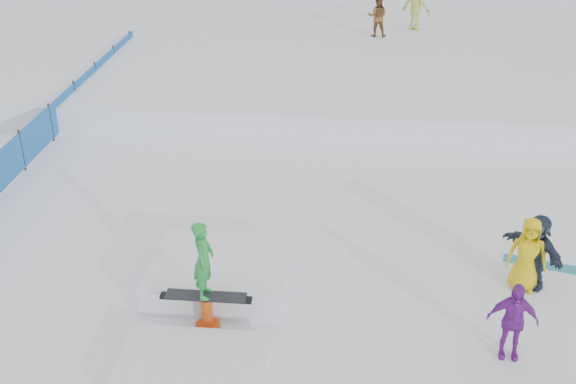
# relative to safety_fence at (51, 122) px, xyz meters

# --- Properties ---
(ground) EXTENTS (120.00, 120.00, 0.00)m
(ground) POSITION_rel_safety_fence_xyz_m (6.50, -6.60, -0.55)
(ground) COLOR white
(snow_midrise) EXTENTS (50.00, 18.00, 0.80)m
(snow_midrise) POSITION_rel_safety_fence_xyz_m (6.50, 9.40, -0.15)
(snow_midrise) COLOR white
(snow_midrise) RESTS_ON ground
(safety_fence) EXTENTS (0.05, 16.00, 1.10)m
(safety_fence) POSITION_rel_safety_fence_xyz_m (0.00, 0.00, 0.00)
(safety_fence) COLOR #1E5FAC
(safety_fence) RESTS_ON ground
(walker_olive) EXTENTS (0.74, 0.59, 1.48)m
(walker_olive) POSITION_rel_safety_fence_xyz_m (9.02, 8.86, 0.99)
(walker_olive) COLOR brown
(walker_olive) RESTS_ON snow_midrise
(walker_ygreen) EXTENTS (1.39, 1.25, 1.86)m
(walker_ygreen) POSITION_rel_safety_fence_xyz_m (10.50, 9.98, 1.18)
(walker_ygreen) COLOR #B0B742
(walker_ygreen) RESTS_ON snow_midrise
(spectator_purple) EXTENTS (0.86, 0.42, 1.42)m
(spectator_purple) POSITION_rel_safety_fence_xyz_m (11.00, -8.04, 0.16)
(spectator_purple) COLOR purple
(spectator_purple) RESTS_ON ground
(spectator_yellow) EXTENTS (0.78, 0.56, 1.50)m
(spectator_yellow) POSITION_rel_safety_fence_xyz_m (11.62, -6.03, 0.20)
(spectator_yellow) COLOR #DBBB0D
(spectator_yellow) RESTS_ON ground
(spectator_dark) EXTENTS (1.18, 1.38, 1.50)m
(spectator_dark) POSITION_rel_safety_fence_xyz_m (11.81, -5.89, 0.20)
(spectator_dark) COLOR #263146
(spectator_dark) RESTS_ON ground
(loose_board_teal) EXTENTS (1.42, 0.63, 0.03)m
(loose_board_teal) POSITION_rel_safety_fence_xyz_m (12.14, -5.17, -0.54)
(loose_board_teal) COLOR teal
(loose_board_teal) RESTS_ON ground
(jib_rail_feature) EXTENTS (2.60, 4.40, 2.11)m
(jib_rail_feature) POSITION_rel_safety_fence_xyz_m (5.88, -7.21, -0.25)
(jib_rail_feature) COLOR white
(jib_rail_feature) RESTS_ON ground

